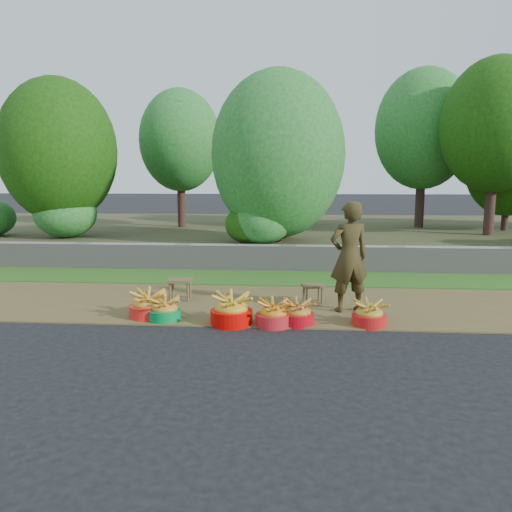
# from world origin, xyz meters

# --- Properties ---
(ground_plane) EXTENTS (120.00, 120.00, 0.00)m
(ground_plane) POSITION_xyz_m (0.00, 0.00, 0.00)
(ground_plane) COLOR black
(ground_plane) RESTS_ON ground
(dirt_shoulder) EXTENTS (80.00, 2.50, 0.02)m
(dirt_shoulder) POSITION_xyz_m (0.00, 1.25, 0.01)
(dirt_shoulder) COLOR brown
(dirt_shoulder) RESTS_ON ground
(grass_verge) EXTENTS (80.00, 1.50, 0.04)m
(grass_verge) POSITION_xyz_m (0.00, 3.25, 0.02)
(grass_verge) COLOR #31641E
(grass_verge) RESTS_ON ground
(retaining_wall) EXTENTS (80.00, 0.35, 0.55)m
(retaining_wall) POSITION_xyz_m (0.00, 4.10, 0.28)
(retaining_wall) COLOR gray
(retaining_wall) RESTS_ON ground
(earth_bank) EXTENTS (80.00, 10.00, 0.50)m
(earth_bank) POSITION_xyz_m (0.00, 9.00, 0.25)
(earth_bank) COLOR #3F4023
(earth_bank) RESTS_ON ground
(vegetation) EXTENTS (32.83, 6.92, 4.59)m
(vegetation) POSITION_xyz_m (3.32, 7.08, 2.65)
(vegetation) COLOR #37221C
(vegetation) RESTS_ON earth_bank
(basin_a) EXTENTS (0.53, 0.53, 0.39)m
(basin_a) POSITION_xyz_m (-1.88, 0.37, 0.18)
(basin_a) COLOR red
(basin_a) RESTS_ON ground
(basin_b) EXTENTS (0.44, 0.44, 0.33)m
(basin_b) POSITION_xyz_m (-1.61, 0.24, 0.15)
(basin_b) COLOR #03833C
(basin_b) RESTS_ON ground
(basin_c) EXTENTS (0.56, 0.56, 0.42)m
(basin_c) POSITION_xyz_m (-0.68, 0.15, 0.19)
(basin_c) COLOR red
(basin_c) RESTS_ON ground
(basin_d) EXTENTS (0.47, 0.47, 0.35)m
(basin_d) POSITION_xyz_m (-0.13, 0.13, 0.16)
(basin_d) COLOR red
(basin_d) RESTS_ON ground
(basin_e) EXTENTS (0.45, 0.45, 0.34)m
(basin_e) POSITION_xyz_m (0.19, 0.21, 0.15)
(basin_e) COLOR #B70915
(basin_e) RESTS_ON ground
(basin_f) EXTENTS (0.45, 0.45, 0.34)m
(basin_f) POSITION_xyz_m (1.13, 0.22, 0.15)
(basin_f) COLOR red
(basin_f) RESTS_ON ground
(stool_left) EXTENTS (0.38, 0.30, 0.33)m
(stool_left) POSITION_xyz_m (-1.67, 1.40, 0.28)
(stool_left) COLOR brown
(stool_left) RESTS_ON dirt_shoulder
(stool_right) EXTENTS (0.37, 0.32, 0.28)m
(stool_right) POSITION_xyz_m (0.43, 1.35, 0.24)
(stool_right) COLOR brown
(stool_right) RESTS_ON dirt_shoulder
(vendor_woman) EXTENTS (0.67, 0.54, 1.59)m
(vendor_woman) POSITION_xyz_m (0.92, 0.90, 0.82)
(vendor_woman) COLOR black
(vendor_woman) RESTS_ON dirt_shoulder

